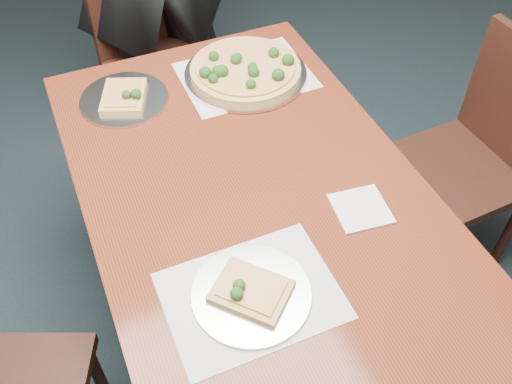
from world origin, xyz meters
name	(u,v)px	position (x,y,z in m)	size (l,w,h in m)	color
ground	(236,362)	(0.00, 0.00, 0.00)	(8.00, 8.00, 0.00)	black
dining_table	(256,214)	(0.11, 0.09, 0.66)	(0.90, 1.50, 0.75)	#531E10
chair_far	(154,47)	(0.13, 1.23, 0.52)	(0.51, 0.51, 0.91)	black
chair_right	(478,152)	(0.99, 0.16, 0.52)	(0.44, 0.44, 0.91)	black
placemat_main	(246,75)	(0.29, 0.59, 0.75)	(0.42, 0.32, 0.00)	white
placemat_near	(251,296)	(-0.02, -0.21, 0.75)	(0.40, 0.30, 0.00)	white
pizza_pan	(245,70)	(0.29, 0.59, 0.77)	(0.41, 0.41, 0.07)	silver
slice_plate_near	(251,293)	(-0.03, -0.21, 0.76)	(0.28, 0.28, 0.06)	silver
slice_plate_far	(124,98)	(-0.11, 0.62, 0.76)	(0.28, 0.28, 0.06)	silver
napkin	(361,209)	(0.34, -0.08, 0.75)	(0.14, 0.14, 0.01)	white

